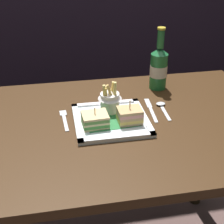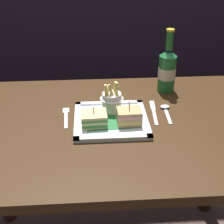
# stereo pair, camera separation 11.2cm
# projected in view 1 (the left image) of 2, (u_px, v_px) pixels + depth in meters

# --- Properties ---
(dining_table) EXTENTS (1.19, 0.75, 0.75)m
(dining_table) POSITION_uv_depth(u_px,v_px,m) (113.00, 152.00, 1.20)
(dining_table) COLOR #392310
(dining_table) RESTS_ON ground_plane
(square_plate) EXTENTS (0.25, 0.25, 0.02)m
(square_plate) POSITION_uv_depth(u_px,v_px,m) (111.00, 120.00, 1.14)
(square_plate) COLOR white
(square_plate) RESTS_ON dining_table
(sandwich_half_left) EXTENTS (0.09, 0.08, 0.07)m
(sandwich_half_left) POSITION_uv_depth(u_px,v_px,m) (95.00, 120.00, 1.09)
(sandwich_half_left) COLOR #DBC282
(sandwich_half_left) RESTS_ON square_plate
(sandwich_half_right) EXTENTS (0.08, 0.07, 0.08)m
(sandwich_half_right) POSITION_uv_depth(u_px,v_px,m) (130.00, 116.00, 1.11)
(sandwich_half_right) COLOR tan
(sandwich_half_right) RESTS_ON square_plate
(fries_cup) EXTENTS (0.08, 0.08, 0.12)m
(fries_cup) POSITION_uv_depth(u_px,v_px,m) (110.00, 99.00, 1.17)
(fries_cup) COLOR white
(fries_cup) RESTS_ON square_plate
(beer_bottle) EXTENTS (0.07, 0.07, 0.25)m
(beer_bottle) POSITION_uv_depth(u_px,v_px,m) (159.00, 67.00, 1.34)
(beer_bottle) COLOR #226E34
(beer_bottle) RESTS_ON dining_table
(fork) EXTENTS (0.03, 0.14, 0.00)m
(fork) POSITION_uv_depth(u_px,v_px,m) (64.00, 119.00, 1.16)
(fork) COLOR silver
(fork) RESTS_ON dining_table
(knife) EXTENTS (0.03, 0.18, 0.00)m
(knife) POSITION_uv_depth(u_px,v_px,m) (151.00, 109.00, 1.22)
(knife) COLOR silver
(knife) RESTS_ON dining_table
(spoon) EXTENTS (0.04, 0.13, 0.01)m
(spoon) POSITION_uv_depth(u_px,v_px,m) (162.00, 106.00, 1.23)
(spoon) COLOR silver
(spoon) RESTS_ON dining_table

